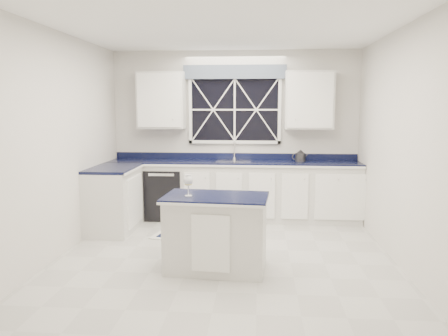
# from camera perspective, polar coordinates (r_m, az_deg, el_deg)

# --- Properties ---
(ground) EXTENTS (4.50, 4.50, 0.00)m
(ground) POSITION_cam_1_polar(r_m,az_deg,el_deg) (5.26, -0.02, -12.03)
(ground) COLOR #B1B1AC
(ground) RESTS_ON ground
(back_wall) EXTENTS (4.00, 0.10, 2.70)m
(back_wall) POSITION_cam_1_polar(r_m,az_deg,el_deg) (7.20, 1.41, 4.43)
(back_wall) COLOR beige
(back_wall) RESTS_ON ground
(base_cabinets) EXTENTS (3.99, 1.60, 0.90)m
(base_cabinets) POSITION_cam_1_polar(r_m,az_deg,el_deg) (6.88, -1.58, -3.30)
(base_cabinets) COLOR silver
(base_cabinets) RESTS_ON ground
(countertop) EXTENTS (3.98, 0.64, 0.04)m
(countertop) POSITION_cam_1_polar(r_m,az_deg,el_deg) (6.94, 1.26, 0.73)
(countertop) COLOR black
(countertop) RESTS_ON base_cabinets
(dishwasher) EXTENTS (0.60, 0.58, 0.82)m
(dishwasher) POSITION_cam_1_polar(r_m,az_deg,el_deg) (7.17, -7.57, -3.23)
(dishwasher) COLOR black
(dishwasher) RESTS_ON ground
(window) EXTENTS (1.65, 0.09, 1.26)m
(window) POSITION_cam_1_polar(r_m,az_deg,el_deg) (7.14, 1.41, 8.26)
(window) COLOR black
(window) RESTS_ON ground
(upper_cabinets) EXTENTS (3.10, 0.34, 0.90)m
(upper_cabinets) POSITION_cam_1_polar(r_m,az_deg,el_deg) (7.02, 1.35, 8.83)
(upper_cabinets) COLOR silver
(upper_cabinets) RESTS_ON ground
(faucet) EXTENTS (0.05, 0.20, 0.30)m
(faucet) POSITION_cam_1_polar(r_m,az_deg,el_deg) (7.11, 1.36, 2.36)
(faucet) COLOR silver
(faucet) RESTS_ON countertop
(island) EXTENTS (1.17, 0.76, 0.84)m
(island) POSITION_cam_1_polar(r_m,az_deg,el_deg) (4.88, -1.04, -8.44)
(island) COLOR silver
(island) RESTS_ON ground
(rug) EXTENTS (1.59, 1.16, 0.02)m
(rug) POSITION_cam_1_polar(r_m,az_deg,el_deg) (6.27, -2.08, -8.59)
(rug) COLOR beige
(rug) RESTS_ON ground
(kettle) EXTENTS (0.26, 0.18, 0.19)m
(kettle) POSITION_cam_1_polar(r_m,az_deg,el_deg) (7.03, 9.93, 1.57)
(kettle) COLOR #2D2D2F
(kettle) RESTS_ON countertop
(wine_glass) EXTENTS (0.10, 0.10, 0.24)m
(wine_glass) POSITION_cam_1_polar(r_m,az_deg,el_deg) (4.74, -4.68, -1.74)
(wine_glass) COLOR silver
(wine_glass) RESTS_ON island
(soap_bottle) EXTENTS (0.08, 0.08, 0.17)m
(soap_bottle) POSITION_cam_1_polar(r_m,az_deg,el_deg) (7.10, 9.87, 1.64)
(soap_bottle) COLOR silver
(soap_bottle) RESTS_ON countertop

